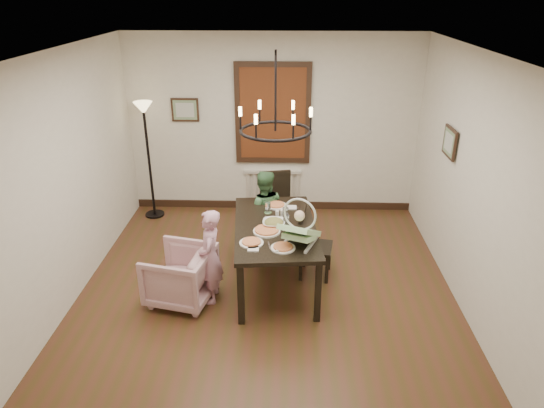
# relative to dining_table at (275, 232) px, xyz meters

# --- Properties ---
(room_shell) EXTENTS (4.51, 5.00, 2.81)m
(room_shell) POSITION_rel_dining_table_xyz_m (-0.10, 0.09, 0.69)
(room_shell) COLOR #522C1C
(room_shell) RESTS_ON ground
(dining_table) EXTENTS (1.10, 1.77, 0.79)m
(dining_table) POSITION_rel_dining_table_xyz_m (0.00, 0.00, 0.00)
(dining_table) COLOR black
(dining_table) RESTS_ON room_shell
(chair_far) EXTENTS (0.52, 0.52, 1.01)m
(chair_far) POSITION_rel_dining_table_xyz_m (0.00, 1.10, -0.20)
(chair_far) COLOR black
(chair_far) RESTS_ON room_shell
(chair_right) EXTENTS (0.46, 0.46, 0.91)m
(chair_right) POSITION_rel_dining_table_xyz_m (0.51, 0.19, -0.25)
(chair_right) COLOR black
(chair_right) RESTS_ON room_shell
(armchair) EXTENTS (0.87, 0.85, 0.66)m
(armchair) POSITION_rel_dining_table_xyz_m (-1.09, -0.40, -0.38)
(armchair) COLOR #D5A3A6
(armchair) RESTS_ON room_shell
(elderly_woman) EXTENTS (0.25, 0.36, 0.95)m
(elderly_woman) POSITION_rel_dining_table_xyz_m (-0.73, -0.38, -0.23)
(elderly_woman) COLOR #C88DA2
(elderly_woman) RESTS_ON room_shell
(seated_man) EXTENTS (0.52, 0.43, 0.99)m
(seated_man) POSITION_rel_dining_table_xyz_m (-0.18, 0.77, -0.21)
(seated_man) COLOR #426F42
(seated_man) RESTS_ON room_shell
(baby_bouncer) EXTENTS (0.57, 0.66, 0.36)m
(baby_bouncer) POSITION_rel_dining_table_xyz_m (0.28, -0.42, 0.27)
(baby_bouncer) COLOR #B8ECA3
(baby_bouncer) RESTS_ON dining_table
(salad_bowl) EXTENTS (0.32, 0.32, 0.08)m
(salad_bowl) POSITION_rel_dining_table_xyz_m (-0.02, -0.01, 0.13)
(salad_bowl) COLOR white
(salad_bowl) RESTS_ON dining_table
(pizza_platter) EXTENTS (0.32, 0.32, 0.04)m
(pizza_platter) POSITION_rel_dining_table_xyz_m (-0.09, -0.17, 0.11)
(pizza_platter) COLOR tan
(pizza_platter) RESTS_ON dining_table
(drinking_glass) EXTENTS (0.07, 0.07, 0.14)m
(drinking_glass) POSITION_rel_dining_table_xyz_m (0.13, 0.01, 0.16)
(drinking_glass) COLOR silver
(drinking_glass) RESTS_ON dining_table
(window_blinds) EXTENTS (1.00, 0.03, 1.40)m
(window_blinds) POSITION_rel_dining_table_xyz_m (-0.10, 2.18, 0.89)
(window_blinds) COLOR maroon
(window_blinds) RESTS_ON room_shell
(radiator) EXTENTS (0.92, 0.12, 0.62)m
(radiator) POSITION_rel_dining_table_xyz_m (-0.10, 2.20, -0.36)
(radiator) COLOR silver
(radiator) RESTS_ON room_shell
(picture_back) EXTENTS (0.42, 0.03, 0.36)m
(picture_back) POSITION_rel_dining_table_xyz_m (-1.45, 2.19, 0.94)
(picture_back) COLOR black
(picture_back) RESTS_ON room_shell
(picture_right) EXTENTS (0.03, 0.42, 0.36)m
(picture_right) POSITION_rel_dining_table_xyz_m (2.11, 0.62, 0.94)
(picture_right) COLOR black
(picture_right) RESTS_ON room_shell
(floor_lamp) EXTENTS (0.30, 0.30, 1.80)m
(floor_lamp) POSITION_rel_dining_table_xyz_m (-2.00, 1.87, 0.19)
(floor_lamp) COLOR black
(floor_lamp) RESTS_ON room_shell
(chandelier) EXTENTS (0.80, 0.80, 0.04)m
(chandelier) POSITION_rel_dining_table_xyz_m (0.00, -0.00, 1.24)
(chandelier) COLOR black
(chandelier) RESTS_ON room_shell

